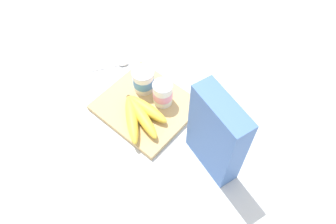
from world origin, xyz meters
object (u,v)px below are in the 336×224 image
Objects in this scene: yogurt_cup_back at (163,93)px; cereal_box at (216,136)px; cutting_board at (146,106)px; banana_bunch at (140,115)px; yogurt_cup_front at (143,80)px; spoon at (116,65)px.

cereal_box is at bearing -13.75° from yogurt_cup_back.
banana_bunch is at bearing -65.24° from cutting_board.
cutting_board is at bearing -124.90° from yogurt_cup_back.
cereal_box reaches higher than yogurt_cup_front.
yogurt_cup_back is 0.24m from spoon.
yogurt_cup_front is at bearing -173.21° from cereal_box.
spoon is at bearing 175.92° from yogurt_cup_back.
cutting_board is at bearing -17.40° from spoon.
cereal_box is at bearing -2.40° from cutting_board.
yogurt_cup_front reaches higher than spoon.
cereal_box is 2.34× the size of spoon.
banana_bunch is 0.26m from spoon.
cereal_box is 0.50m from spoon.
yogurt_cup_back reaches higher than cutting_board.
cereal_box is 3.31× the size of yogurt_cup_back.
yogurt_cup_back is (-0.24, 0.06, -0.08)m from cereal_box.
cutting_board is at bearing -42.98° from yogurt_cup_front.
yogurt_cup_back is at bearing 84.08° from banana_bunch.
cutting_board is 0.08m from yogurt_cup_back.
banana_bunch is (-0.01, -0.10, -0.02)m from yogurt_cup_back.
cereal_box reaches higher than spoon.
cereal_box is at bearing -9.00° from spoon.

